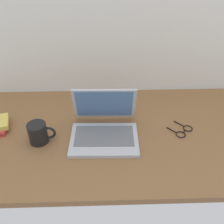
# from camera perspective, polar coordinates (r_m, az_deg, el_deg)

# --- Properties ---
(desk) EXTENTS (1.60, 0.76, 0.03)m
(desk) POSITION_cam_1_polar(r_m,az_deg,el_deg) (1.27, 1.72, -4.89)
(desk) COLOR brown
(desk) RESTS_ON ground
(laptop) EXTENTS (0.32, 0.29, 0.21)m
(laptop) POSITION_cam_1_polar(r_m,az_deg,el_deg) (1.21, -1.72, -3.29)
(laptop) COLOR #B2B5BA
(laptop) RESTS_ON desk
(coffee_mug) EXTENTS (0.13, 0.09, 0.10)m
(coffee_mug) POSITION_cam_1_polar(r_m,az_deg,el_deg) (1.22, -15.83, -4.42)
(coffee_mug) COLOR black
(coffee_mug) RESTS_ON desk
(eyeglasses) EXTENTS (0.14, 0.14, 0.01)m
(eyeglasses) POSITION_cam_1_polar(r_m,az_deg,el_deg) (1.30, 15.43, -4.02)
(eyeglasses) COLOR black
(eyeglasses) RESTS_ON desk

